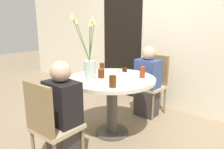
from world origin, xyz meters
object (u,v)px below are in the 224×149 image
side_plate (121,73)px  drink_glass_1 (113,81)px  drink_glass_3 (142,72)px  birthday_cake (118,77)px  person_woman (63,118)px  person_boy (147,84)px  drink_glass_4 (125,72)px  drink_glass_2 (101,73)px  chair_near_front (153,81)px  chair_right_flank (50,122)px  drink_glass_0 (102,68)px  flower_vase (89,61)px

side_plate → drink_glass_1: size_ratio=1.31×
drink_glass_3 → drink_glass_1: bearing=-90.7°
birthday_cake → person_woman: size_ratio=0.21×
birthday_cake → drink_glass_1: bearing=-62.4°
drink_glass_1 → person_boy: 1.13m
drink_glass_3 → drink_glass_4: 0.22m
person_boy → person_woman: bearing=-88.7°
drink_glass_2 → chair_near_front: bearing=83.6°
drink_glass_3 → chair_right_flank: bearing=-100.0°
drink_glass_2 → person_boy: bearing=82.7°
drink_glass_2 → drink_glass_3: (0.37, 0.35, 0.01)m
drink_glass_2 → drink_glass_4: size_ratio=0.94×
drink_glass_4 → person_woman: 0.98m
drink_glass_1 → drink_glass_2: bearing=151.9°
chair_near_front → drink_glass_3: 0.79m
chair_near_front → drink_glass_3: chair_near_front is taller
chair_near_front → chair_right_flank: size_ratio=1.00×
drink_glass_4 → side_plate: bearing=143.9°
side_plate → person_boy: person_boy is taller
drink_glass_0 → person_boy: (0.27, 0.69, -0.32)m
chair_right_flank → drink_glass_0: 1.11m
chair_right_flank → drink_glass_3: 1.24m
chair_right_flank → person_boy: bearing=-92.4°
drink_glass_1 → drink_glass_4: 0.48m
birthday_cake → flower_vase: (-0.25, -0.23, 0.19)m
chair_right_flank → flower_vase: flower_vase is taller
flower_vase → drink_glass_0: 0.42m
chair_near_front → person_boy: size_ratio=0.85×
chair_near_front → person_woman: 1.71m
drink_glass_4 → person_boy: person_boy is taller
birthday_cake → chair_right_flank: bearing=-94.9°
drink_glass_1 → person_boy: bearing=103.2°
chair_right_flank → side_plate: bearing=-87.8°
person_woman → chair_right_flank: bearing=-86.0°
drink_glass_4 → drink_glass_2: bearing=-125.1°
chair_near_front → drink_glass_2: chair_near_front is taller
chair_right_flank → flower_vase: size_ratio=1.20×
chair_near_front → drink_glass_0: chair_near_front is taller
side_plate → drink_glass_1: 0.63m
flower_vase → drink_glass_1: size_ratio=6.11×
drink_glass_0 → drink_glass_4: bearing=10.7°
person_boy → birthday_cake: bearing=-81.4°
drink_glass_0 → drink_glass_1: size_ratio=1.11×
flower_vase → drink_glass_3: flower_vase is taller
side_plate → drink_glass_3: 0.34m
chair_near_front → birthday_cake: 1.03m
person_woman → drink_glass_1: bearing=66.5°
drink_glass_2 → drink_glass_3: size_ratio=0.79×
flower_vase → chair_right_flank: bearing=-75.2°
chair_right_flank → drink_glass_4: chair_right_flank is taller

